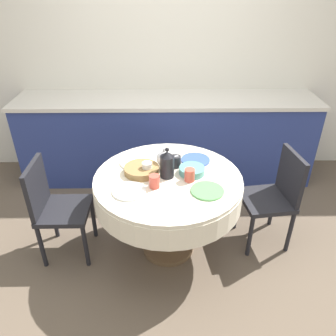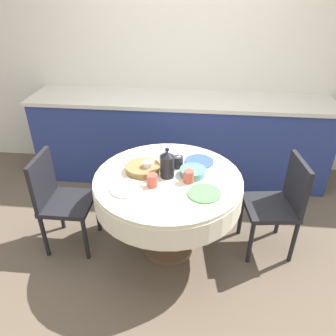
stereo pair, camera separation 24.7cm
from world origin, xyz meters
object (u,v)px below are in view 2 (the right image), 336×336
Objects in this scene: coffee_carafe at (167,164)px; teapot at (167,158)px; chair_left at (280,201)px; chair_right at (59,197)px.

coffee_carafe reaches higher than teapot.
chair_left is 3.50× the size of coffee_carafe.
chair_left is at bearing 7.25° from coffee_carafe.
chair_right is (-1.82, -0.13, 0.00)m from chair_left.
coffee_carafe is (0.91, 0.02, 0.36)m from chair_right.
coffee_carafe is (-0.91, -0.12, 0.36)m from chair_left.
chair_right is 0.98m from coffee_carafe.
chair_right is at bearing -178.90° from coffee_carafe.
chair_left is 0.99m from teapot.
chair_right is 4.82× the size of teapot.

